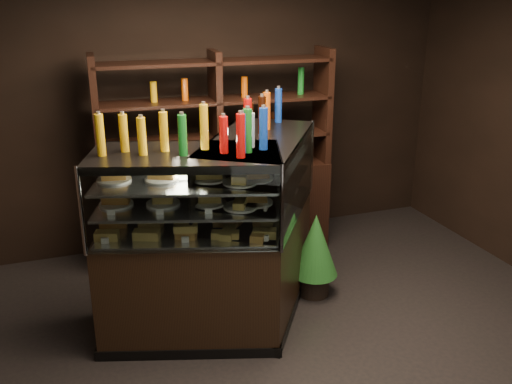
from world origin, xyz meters
TOP-DOWN VIEW (x-y plane):
  - ground at (0.00, 0.00)m, footprint 5.00×5.00m
  - room_shell at (0.00, 0.00)m, footprint 5.02×5.02m
  - display_case at (-0.36, 0.86)m, footprint 2.01×1.49m
  - food_display at (-0.36, 0.85)m, footprint 1.66×1.11m
  - bottles_top at (-0.36, 0.86)m, footprint 1.50×0.97m
  - potted_conifer at (0.48, 0.99)m, footprint 0.40×0.40m
  - back_shelving at (-0.07, 2.05)m, footprint 2.22×0.54m

SIDE VIEW (x-z plane):
  - ground at x=0.00m, z-range 0.00..0.00m
  - potted_conifer at x=0.48m, z-range 0.06..0.91m
  - display_case at x=-0.36m, z-range -0.24..1.22m
  - back_shelving at x=-0.07m, z-range -0.39..1.61m
  - food_display at x=-0.36m, z-range 0.89..1.34m
  - bottles_top at x=-0.36m, z-range 1.45..1.75m
  - room_shell at x=0.00m, z-range 0.44..3.45m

